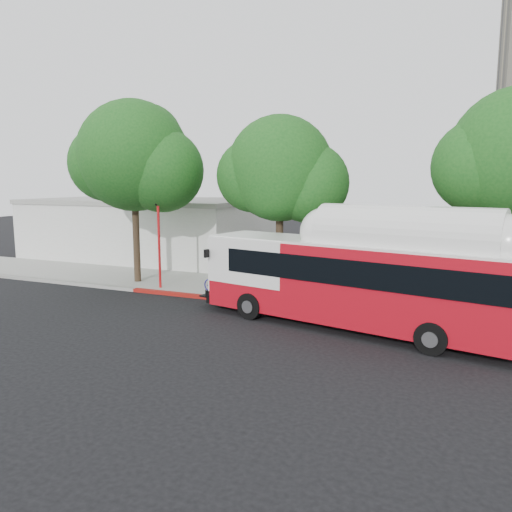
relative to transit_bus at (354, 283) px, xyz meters
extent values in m
plane|color=black|center=(-3.52, -1.82, -1.76)|extent=(120.00, 120.00, 0.00)
cube|color=gray|center=(-3.52, 4.68, -1.69)|extent=(60.00, 5.00, 0.15)
cube|color=gray|center=(-3.52, 2.08, -1.69)|extent=(60.00, 0.30, 0.15)
cube|color=maroon|center=(-6.52, 2.08, -1.68)|extent=(10.00, 0.32, 0.16)
cylinder|color=#2D2116|center=(-12.52, 3.68, 1.28)|extent=(0.36, 0.36, 6.08)
sphere|color=#164D17|center=(-12.52, 3.68, 5.08)|extent=(5.80, 5.80, 5.80)
sphere|color=#164D17|center=(-10.93, 3.88, 4.32)|extent=(4.35, 4.35, 4.35)
cylinder|color=#2D2116|center=(-4.52, 4.18, 0.96)|extent=(0.36, 0.36, 5.44)
sphere|color=#164D17|center=(-4.52, 4.18, 4.36)|extent=(5.00, 5.00, 5.00)
sphere|color=#164D17|center=(-3.15, 4.38, 3.68)|extent=(3.75, 3.75, 3.75)
cylinder|color=#2D2116|center=(5.48, 3.98, 1.12)|extent=(0.36, 0.36, 5.76)
cube|color=silver|center=(-17.52, 12.18, 0.24)|extent=(16.00, 10.00, 4.00)
cube|color=gray|center=(-17.52, 12.18, 2.34)|extent=(16.20, 10.20, 0.30)
cube|color=#B30C19|center=(-0.09, 0.02, 0.01)|extent=(12.12, 5.03, 2.86)
cube|color=black|center=(0.39, -0.09, 0.60)|extent=(10.98, 4.83, 0.94)
cube|color=white|center=(-0.09, 0.02, 1.48)|extent=(12.11, 4.95, 0.10)
cube|color=white|center=(1.84, -0.40, 1.74)|extent=(6.59, 3.27, 0.54)
cube|color=black|center=(-6.41, 1.39, -1.27)|extent=(1.15, 1.90, 0.06)
imported|color=navy|center=(-6.41, 1.39, -0.80)|extent=(0.94, 1.78, 0.89)
cylinder|color=red|center=(-10.47, 2.78, 0.41)|extent=(0.13, 0.13, 4.36)
cube|color=black|center=(-10.47, 2.78, 2.70)|extent=(0.05, 0.44, 0.27)
camera|label=1|loc=(3.79, -18.24, 3.78)|focal=35.00mm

